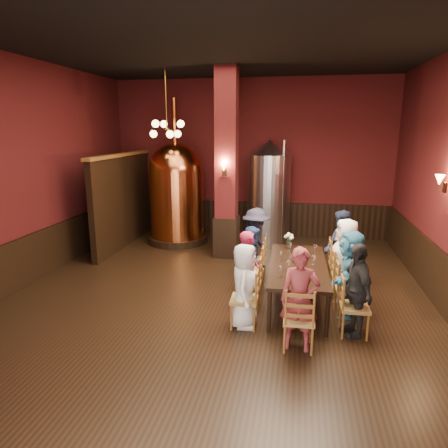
% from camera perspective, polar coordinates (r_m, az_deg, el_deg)
% --- Properties ---
extents(room, '(10.00, 10.02, 4.50)m').
position_cam_1_polar(room, '(6.84, -1.37, 6.24)').
color(room, black).
rests_on(room, ground).
extents(wainscot_back, '(7.90, 0.08, 1.00)m').
position_cam_1_polar(wainscot_back, '(11.97, 3.65, 0.86)').
color(wainscot_back, black).
rests_on(wainscot_back, ground).
extents(wainscot_left, '(0.08, 9.90, 1.00)m').
position_cam_1_polar(wainscot_left, '(8.93, -27.09, -5.04)').
color(wainscot_left, black).
rests_on(wainscot_left, ground).
extents(column, '(0.58, 0.58, 4.50)m').
position_cam_1_polar(column, '(9.63, 0.39, 8.36)').
color(column, '#470F13').
rests_on(column, ground).
extents(partition, '(0.22, 3.50, 2.40)m').
position_cam_1_polar(partition, '(11.03, -14.24, 3.10)').
color(partition, black).
rests_on(partition, ground).
extents(pendant_cluster, '(0.90, 0.90, 1.70)m').
position_cam_1_polar(pendant_cluster, '(10.06, -8.16, 13.29)').
color(pendant_cluster, '#A57226').
rests_on(pendant_cluster, room).
extents(sconce_wall, '(0.20, 0.20, 0.36)m').
position_cam_1_polar(sconce_wall, '(7.89, 29.08, 5.16)').
color(sconce_wall, black).
rests_on(sconce_wall, room).
extents(sconce_column, '(0.20, 0.20, 0.36)m').
position_cam_1_polar(sconce_column, '(9.34, 0.06, 7.89)').
color(sconce_column, black).
rests_on(sconce_column, column).
extents(dining_table, '(1.06, 2.42, 0.75)m').
position_cam_1_polar(dining_table, '(7.30, 10.51, -6.13)').
color(dining_table, black).
rests_on(dining_table, ground).
extents(chair_0, '(0.47, 0.47, 0.92)m').
position_cam_1_polar(chair_0, '(6.49, 2.90, -10.65)').
color(chair_0, '#8E5F24').
rests_on(chair_0, ground).
extents(person_0, '(0.45, 0.68, 1.37)m').
position_cam_1_polar(person_0, '(6.40, 2.92, -8.80)').
color(person_0, white).
rests_on(person_0, ground).
extents(chair_1, '(0.47, 0.47, 0.92)m').
position_cam_1_polar(chair_1, '(7.10, 3.53, -8.46)').
color(chair_1, '#8E5F24').
rests_on(chair_1, ground).
extents(person_1, '(0.35, 0.52, 1.41)m').
position_cam_1_polar(person_1, '(7.02, 3.56, -6.60)').
color(person_1, '#AB1D40').
rests_on(person_1, ground).
extents(chair_2, '(0.47, 0.47, 0.92)m').
position_cam_1_polar(chair_2, '(7.72, 4.04, -6.65)').
color(chair_2, '#8E5F24').
rests_on(chair_2, ground).
extents(person_2, '(0.32, 0.65, 1.33)m').
position_cam_1_polar(person_2, '(7.65, 4.07, -5.20)').
color(person_2, navy).
rests_on(person_2, ground).
extents(chair_3, '(0.47, 0.47, 0.92)m').
position_cam_1_polar(chair_3, '(8.35, 4.48, -5.08)').
color(chair_3, '#8E5F24').
rests_on(chair_3, ground).
extents(person_3, '(0.80, 1.11, 1.55)m').
position_cam_1_polar(person_3, '(8.25, 4.52, -3.02)').
color(person_3, '#1F1E2D').
rests_on(person_3, ground).
extents(chair_4, '(0.47, 0.47, 0.92)m').
position_cam_1_polar(chair_4, '(6.54, 18.15, -11.14)').
color(chair_4, '#8E5F24').
rests_on(chair_4, ground).
extents(person_4, '(0.60, 0.93, 1.47)m').
position_cam_1_polar(person_4, '(6.44, 18.33, -8.91)').
color(person_4, black).
rests_on(person_4, ground).
extents(chair_5, '(0.47, 0.47, 0.92)m').
position_cam_1_polar(chair_5, '(7.15, 17.37, -8.93)').
color(chair_5, '#8E5F24').
rests_on(chair_5, ground).
extents(person_5, '(0.64, 1.43, 1.49)m').
position_cam_1_polar(person_5, '(7.05, 17.54, -6.77)').
color(person_5, teal).
rests_on(person_5, ground).
extents(chair_6, '(0.47, 0.47, 0.92)m').
position_cam_1_polar(chair_6, '(7.76, 16.73, -7.09)').
color(chair_6, '#8E5F24').
rests_on(chair_6, ground).
extents(person_6, '(0.58, 0.81, 1.54)m').
position_cam_1_polar(person_6, '(7.66, 16.89, -4.92)').
color(person_6, white).
rests_on(person_6, ground).
extents(chair_7, '(0.47, 0.47, 0.92)m').
position_cam_1_polar(chair_7, '(8.39, 16.18, -5.50)').
color(chair_7, '#8E5F24').
rests_on(chair_7, ground).
extents(person_7, '(0.57, 0.83, 1.55)m').
position_cam_1_polar(person_7, '(8.29, 16.32, -3.43)').
color(person_7, '#1A1F35').
rests_on(person_7, ground).
extents(chair_8, '(0.47, 0.47, 0.92)m').
position_cam_1_polar(chair_8, '(5.96, 10.63, -13.17)').
color(chair_8, '#8E5F24').
rests_on(chair_8, ground).
extents(person_8, '(0.56, 0.38, 1.51)m').
position_cam_1_polar(person_8, '(5.84, 10.76, -10.58)').
color(person_8, maroon).
rests_on(person_8, ground).
extents(copper_kettle, '(1.65, 1.65, 3.89)m').
position_cam_1_polar(copper_kettle, '(11.06, -6.80, 4.59)').
color(copper_kettle, black).
rests_on(copper_kettle, ground).
extents(steel_vessel, '(1.29, 1.29, 2.82)m').
position_cam_1_polar(steel_vessel, '(11.07, 6.43, 4.56)').
color(steel_vessel, '#B2B2B7').
rests_on(steel_vessel, ground).
extents(rose_vase, '(0.19, 0.19, 0.33)m').
position_cam_1_polar(rose_vase, '(8.12, 9.28, -2.03)').
color(rose_vase, white).
rests_on(rose_vase, dining_table).
extents(wine_glass_0, '(0.07, 0.07, 0.17)m').
position_cam_1_polar(wine_glass_0, '(7.78, 10.66, -3.76)').
color(wine_glass_0, white).
rests_on(wine_glass_0, dining_table).
extents(wine_glass_1, '(0.07, 0.07, 0.17)m').
position_cam_1_polar(wine_glass_1, '(7.30, 12.63, -5.01)').
color(wine_glass_1, white).
rests_on(wine_glass_1, dining_table).
extents(wine_glass_2, '(0.07, 0.07, 0.17)m').
position_cam_1_polar(wine_glass_2, '(7.93, 12.86, -3.54)').
color(wine_glass_2, white).
rests_on(wine_glass_2, dining_table).
extents(wine_glass_3, '(0.07, 0.07, 0.17)m').
position_cam_1_polar(wine_glass_3, '(6.92, 9.11, -5.90)').
color(wine_glass_3, white).
rests_on(wine_glass_3, dining_table).
extents(wine_glass_4, '(0.07, 0.07, 0.17)m').
position_cam_1_polar(wine_glass_4, '(6.63, 8.02, -6.73)').
color(wine_glass_4, white).
rests_on(wine_glass_4, dining_table).
extents(wine_glass_5, '(0.07, 0.07, 0.17)m').
position_cam_1_polar(wine_glass_5, '(7.95, 9.50, -3.34)').
color(wine_glass_5, white).
rests_on(wine_glass_5, dining_table).
extents(wine_glass_6, '(0.07, 0.07, 0.17)m').
position_cam_1_polar(wine_glass_6, '(7.39, 8.15, -4.60)').
color(wine_glass_6, white).
rests_on(wine_glass_6, dining_table).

